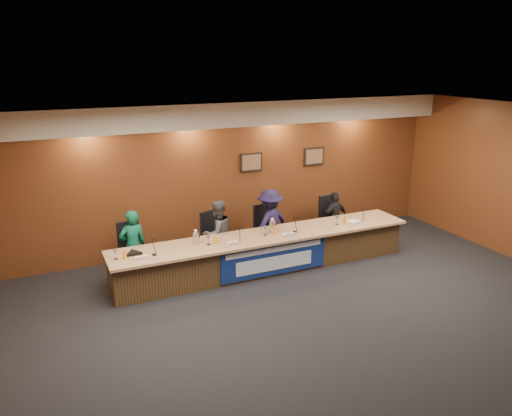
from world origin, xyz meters
The scene contains 39 objects.
floor centered at (0.00, 0.00, 0.00)m, with size 10.00×10.00×0.00m, color black.
ceiling centered at (0.00, 0.00, 3.20)m, with size 10.00×8.00×0.04m, color silver.
wall_back centered at (0.00, 4.00, 1.60)m, with size 10.00×0.04×3.20m, color #5E2F17.
soffit centered at (0.00, 3.75, 2.95)m, with size 10.00×0.50×0.50m, color beige.
dais_body centered at (0.00, 2.40, 0.35)m, with size 6.00×0.80×0.70m, color #4A331A.
dais_top centered at (0.00, 2.35, 0.72)m, with size 6.10×0.95×0.05m, color tan.
banner centered at (0.00, 1.99, 0.38)m, with size 2.20×0.02×0.65m, color navy.
banner_text_upper centered at (0.00, 1.97, 0.58)m, with size 2.00×0.01×0.10m, color silver.
banner_text_lower centered at (0.00, 1.97, 0.30)m, with size 1.60×0.01×0.28m, color silver.
wall_photo_left centered at (0.40, 3.97, 1.85)m, with size 0.52×0.04×0.42m, color black.
wall_photo_right centered at (2.00, 3.97, 1.85)m, with size 0.52×0.04×0.42m, color black.
panelist_a centered at (-2.46, 3.00, 0.69)m, with size 0.50×0.33×1.38m, color #0B4F3A.
panelist_b centered at (-0.77, 3.00, 0.68)m, with size 0.66×0.52×1.37m, color #47464B.
panelist_c centered at (0.40, 3.00, 0.73)m, with size 0.94×0.54×1.46m, color #1B143C.
panelist_d centered at (2.00, 3.00, 0.61)m, with size 0.72×0.30×1.23m, color black.
office_chair_a centered at (-2.46, 3.10, 0.48)m, with size 0.48×0.48×0.08m, color black.
office_chair_b centered at (-0.77, 3.10, 0.48)m, with size 0.48×0.48×0.08m, color black.
office_chair_c centered at (0.40, 3.10, 0.48)m, with size 0.48×0.48×0.08m, color black.
office_chair_d centered at (2.00, 3.10, 0.48)m, with size 0.48×0.48×0.08m, color black.
nameplate_a centered at (-2.46, 2.10, 0.80)m, with size 0.24×0.06×0.09m, color white.
microphone_a centered at (-2.24, 2.23, 0.76)m, with size 0.07×0.07×0.02m, color black.
juice_glass_a centered at (-2.73, 2.28, 0.82)m, with size 0.06×0.06×0.15m, color orange.
water_glass_a centered at (-2.88, 2.31, 0.84)m, with size 0.08×0.08×0.18m, color silver.
nameplate_b centered at (-0.77, 2.09, 0.80)m, with size 0.24×0.06×0.09m, color white.
microphone_b centered at (-0.63, 2.23, 0.76)m, with size 0.07×0.07×0.02m, color black.
juice_glass_b centered at (-1.06, 2.32, 0.82)m, with size 0.06×0.06×0.15m, color orange.
water_glass_b centered at (-1.21, 2.31, 0.84)m, with size 0.08×0.08×0.18m, color silver.
nameplate_c centered at (0.38, 2.08, 0.80)m, with size 0.24×0.06×0.09m, color white.
microphone_c centered at (0.58, 2.26, 0.76)m, with size 0.07×0.07×0.02m, color black.
juice_glass_c centered at (0.18, 2.33, 0.82)m, with size 0.06×0.06×0.15m, color orange.
water_glass_c centered at (-0.03, 2.34, 0.84)m, with size 0.08×0.08×0.18m, color silver.
nameplate_d centered at (2.00, 2.13, 0.80)m, with size 0.24×0.06×0.09m, color white.
microphone_d centered at (2.19, 2.27, 0.76)m, with size 0.07×0.07×0.02m, color black.
juice_glass_d centered at (1.79, 2.29, 0.82)m, with size 0.06×0.06×0.15m, color orange.
water_glass_d centered at (1.60, 2.31, 0.84)m, with size 0.08×0.08×0.18m, color silver.
carafe_left centered at (-1.40, 2.45, 0.86)m, with size 0.12×0.12×0.22m, color silver.
carafe_mid centered at (0.15, 2.39, 0.88)m, with size 0.12×0.12×0.26m, color silver.
speakerphone centered at (-2.55, 2.42, 0.78)m, with size 0.32×0.32×0.05m, color black.
paper_stack centered at (2.04, 2.31, 0.75)m, with size 0.22×0.30×0.01m, color white.
Camera 1 is at (-3.97, -5.88, 4.10)m, focal length 35.00 mm.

